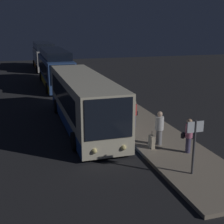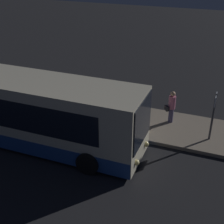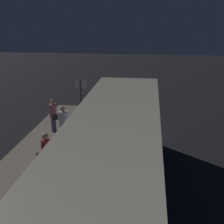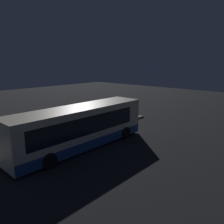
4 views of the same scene
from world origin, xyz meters
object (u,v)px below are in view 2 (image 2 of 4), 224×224
object	(u,v)px
passenger_waiting	(172,106)
sign_post	(214,111)
bus_lead	(21,110)
passenger_with_bags	(83,101)
trash_bin	(31,106)
passenger_boarding	(141,108)
suitcase	(143,126)

from	to	relation	value
passenger_waiting	sign_post	size ratio (longest dim) A/B	0.73
passenger_waiting	bus_lead	bearing A→B (deg)	82.61
passenger_with_bags	trash_bin	bearing A→B (deg)	138.62
passenger_waiting	sign_post	xyz separation A→B (m)	(2.05, -0.97, 0.56)
trash_bin	passenger_waiting	bearing A→B (deg)	12.20
passenger_boarding	suitcase	bearing A→B (deg)	-31.10
bus_lead	sign_post	world-z (taller)	bus_lead
passenger_with_bags	bus_lead	bearing A→B (deg)	-173.97
passenger_boarding	passenger_with_bags	bearing A→B (deg)	-145.92
bus_lead	suitcase	world-z (taller)	bus_lead
bus_lead	sign_post	xyz separation A→B (m)	(8.23, 2.85, 0.10)
trash_bin	suitcase	bearing A→B (deg)	1.51
passenger_boarding	trash_bin	xyz separation A→B (m)	(-6.01, -0.69, -0.62)
passenger_boarding	sign_post	size ratio (longest dim) A/B	0.76
sign_post	passenger_with_bags	bearing A→B (deg)	-178.85
bus_lead	passenger_waiting	xyz separation A→B (m)	(6.18, 3.82, -0.46)
passenger_waiting	suitcase	xyz separation A→B (m)	(-1.04, -1.42, -0.60)
passenger_with_bags	passenger_waiting	bearing A→B (deg)	-36.96
passenger_boarding	sign_post	bearing A→B (deg)	29.11
passenger_boarding	passenger_waiting	distance (m)	1.60
passenger_boarding	bus_lead	bearing A→B (deg)	-118.58
passenger_boarding	suitcase	distance (m)	0.87
sign_post	suitcase	bearing A→B (deg)	-171.62
suitcase	trash_bin	size ratio (longest dim) A/B	1.35
bus_lead	suitcase	distance (m)	5.76
passenger_with_bags	trash_bin	world-z (taller)	passenger_with_bags
bus_lead	passenger_with_bags	world-z (taller)	bus_lead
passenger_waiting	passenger_with_bags	world-z (taller)	passenger_waiting
suitcase	passenger_with_bags	bearing A→B (deg)	174.46
passenger_boarding	sign_post	distance (m)	3.42
passenger_waiting	trash_bin	world-z (taller)	passenger_waiting
passenger_boarding	trash_bin	world-z (taller)	passenger_boarding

